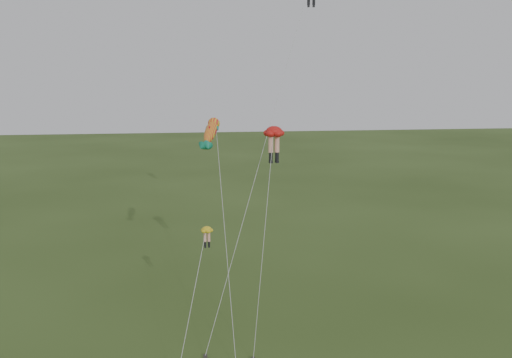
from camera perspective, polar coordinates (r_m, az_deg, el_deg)
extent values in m
plane|color=#2D4016|center=(38.48, -2.32, -17.47)|extent=(300.00, 300.00, 0.00)
cylinder|color=black|center=(45.14, 5.28, 17.23)|extent=(0.22, 0.22, 0.49)
cube|color=black|center=(45.10, 5.27, 16.83)|extent=(0.20, 0.30, 0.14)
cylinder|color=black|center=(45.18, 5.80, 17.22)|extent=(0.22, 0.22, 0.49)
cube|color=black|center=(45.15, 5.79, 16.82)|extent=(0.20, 0.30, 0.14)
cylinder|color=silver|center=(39.63, 0.66, 2.75)|extent=(8.88, 9.59, 25.01)
cube|color=black|center=(38.46, -5.09, -17.31)|extent=(0.25, 0.35, 0.24)
ellipsoid|color=red|center=(36.48, 1.81, 4.78)|extent=(1.62, 1.62, 0.69)
cylinder|color=#F9AB93|center=(36.49, 1.49, 3.49)|extent=(0.31, 0.31, 1.06)
cylinder|color=black|center=(36.60, 1.49, 2.25)|extent=(0.24, 0.24, 0.53)
cube|color=black|center=(36.64, 1.48, 1.72)|extent=(0.23, 0.34, 0.15)
cylinder|color=#F9AB93|center=(36.64, 2.12, 3.52)|extent=(0.31, 0.31, 1.06)
cylinder|color=black|center=(36.74, 2.11, 2.28)|extent=(0.24, 0.24, 0.53)
cube|color=black|center=(36.79, 2.10, 1.76)|extent=(0.23, 0.34, 0.15)
cylinder|color=silver|center=(36.46, 0.78, -6.33)|extent=(1.72, 2.54, 14.54)
ellipsoid|color=gold|center=(36.16, -4.94, -5.04)|extent=(0.87, 0.87, 0.40)
cylinder|color=#F9AB93|center=(36.27, -5.12, -5.78)|extent=(0.18, 0.18, 0.62)
cylinder|color=black|center=(36.40, -5.11, -6.48)|extent=(0.14, 0.14, 0.31)
cube|color=black|center=(36.46, -5.11, -6.78)|extent=(0.11, 0.19, 0.09)
cylinder|color=#F9AB93|center=(36.30, -4.74, -5.76)|extent=(0.18, 0.18, 0.62)
cylinder|color=black|center=(36.43, -4.73, -6.46)|extent=(0.14, 0.14, 0.31)
cube|color=black|center=(36.49, -4.72, -6.76)|extent=(0.11, 0.19, 0.09)
cylinder|color=silver|center=(35.08, -6.48, -12.44)|extent=(2.27, 4.96, 8.37)
ellipsoid|color=gold|center=(40.45, -4.52, 4.83)|extent=(1.80, 2.89, 2.22)
sphere|color=gold|center=(40.45, -4.52, 4.83)|extent=(1.28, 1.48, 1.24)
cone|color=#127959|center=(40.45, -4.52, 4.83)|extent=(1.05, 1.30, 1.22)
cone|color=#127959|center=(40.45, -4.52, 4.83)|extent=(1.05, 1.30, 1.22)
cone|color=#127959|center=(40.45, -4.52, 4.83)|extent=(0.60, 0.73, 0.68)
cone|color=#127959|center=(40.45, -4.52, 4.83)|extent=(0.60, 0.73, 0.68)
cone|color=red|center=(40.45, -4.52, 4.83)|extent=(0.64, 0.75, 0.66)
cylinder|color=silver|center=(38.16, -3.35, -6.11)|extent=(0.94, 7.43, 13.88)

